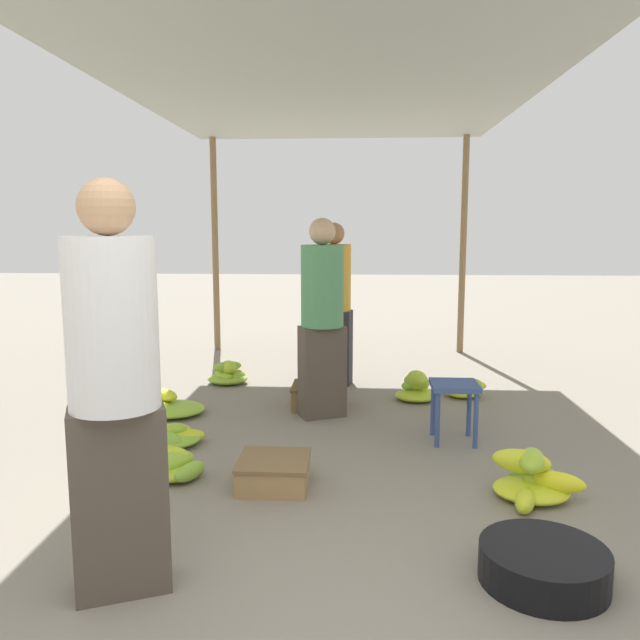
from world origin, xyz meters
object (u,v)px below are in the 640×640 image
(banana_pile_left_0, at_px, (166,407))
(shopper_walking_mid, at_px, (322,315))
(stool, at_px, (454,395))
(banana_pile_left_3, at_px, (171,467))
(banana_pile_right_1, at_px, (532,480))
(banana_pile_right_2, at_px, (467,388))
(basin_black, at_px, (544,565))
(banana_pile_left_1, at_px, (229,375))
(banana_pile_left_2, at_px, (165,437))
(crate_mid, at_px, (317,396))
(shopper_walking_far, at_px, (334,301))
(crate_near, at_px, (274,472))
(banana_pile_right_0, at_px, (416,388))
(vendor_foreground, at_px, (115,385))

(banana_pile_left_0, xyz_separation_m, shopper_walking_mid, (1.33, 0.03, 0.80))
(stool, relative_size, banana_pile_left_3, 0.99)
(banana_pile_right_1, relative_size, banana_pile_right_2, 1.63)
(banana_pile_left_3, relative_size, banana_pile_right_2, 1.14)
(basin_black, distance_m, banana_pile_left_0, 3.44)
(basin_black, bearing_deg, banana_pile_left_3, 152.24)
(banana_pile_left_3, height_order, banana_pile_right_1, banana_pile_right_1)
(banana_pile_left_1, distance_m, banana_pile_right_2, 2.36)
(banana_pile_left_2, distance_m, banana_pile_right_1, 2.53)
(crate_mid, xyz_separation_m, shopper_walking_far, (0.11, 0.84, 0.74))
(banana_pile_right_2, xyz_separation_m, crate_near, (-1.53, -2.14, 0.00))
(banana_pile_left_1, xyz_separation_m, shopper_walking_mid, (1.02, -1.06, 0.76))
(banana_pile_left_0, distance_m, banana_pile_left_3, 1.43)
(banana_pile_left_3, height_order, shopper_walking_far, shopper_walking_far)
(stool, bearing_deg, crate_near, -143.82)
(banana_pile_left_2, bearing_deg, banana_pile_left_1, 87.32)
(banana_pile_left_0, xyz_separation_m, banana_pile_right_1, (2.65, -1.51, 0.05))
(shopper_walking_mid, bearing_deg, banana_pile_right_2, 26.99)
(basin_black, relative_size, banana_pile_right_2, 1.44)
(banana_pile_left_2, relative_size, banana_pile_right_0, 1.55)
(basin_black, bearing_deg, crate_near, 143.92)
(vendor_foreground, relative_size, banana_pile_left_3, 3.95)
(basin_black, distance_m, shopper_walking_far, 3.79)
(banana_pile_right_2, relative_size, shopper_walking_mid, 0.24)
(basin_black, relative_size, banana_pile_left_3, 1.27)
(stool, relative_size, banana_pile_left_1, 1.10)
(banana_pile_left_0, xyz_separation_m, banana_pile_left_2, (0.23, -0.76, 0.00))
(banana_pile_right_1, distance_m, crate_near, 1.53)
(banana_pile_right_1, bearing_deg, banana_pile_left_2, 162.83)
(banana_pile_left_3, bearing_deg, crate_near, -6.77)
(crate_near, distance_m, shopper_walking_far, 2.71)
(crate_near, bearing_deg, banana_pile_right_1, -2.67)
(vendor_foreground, relative_size, shopper_walking_far, 1.08)
(banana_pile_right_2, bearing_deg, banana_pile_left_2, -148.88)
(banana_pile_left_0, distance_m, shopper_walking_mid, 1.55)
(banana_pile_right_0, height_order, crate_mid, banana_pile_right_0)
(banana_pile_left_0, relative_size, crate_near, 1.37)
(basin_black, bearing_deg, banana_pile_right_2, 86.45)
(banana_pile_left_2, bearing_deg, vendor_foreground, -78.08)
(banana_pile_left_2, bearing_deg, stool, 5.85)
(vendor_foreground, bearing_deg, banana_pile_right_1, 27.53)
(basin_black, bearing_deg, stool, 93.59)
(basin_black, distance_m, crate_mid, 2.97)
(banana_pile_left_2, height_order, banana_pile_left_3, banana_pile_left_3)
(basin_black, xyz_separation_m, banana_pile_left_3, (-2.00, 1.05, -0.01))
(banana_pile_right_2, relative_size, shopper_walking_far, 0.24)
(stool, bearing_deg, banana_pile_left_1, 141.13)
(basin_black, bearing_deg, banana_pile_right_1, 77.93)
(stool, xyz_separation_m, shopper_walking_mid, (-1.01, 0.57, 0.50))
(vendor_foreground, height_order, banana_pile_left_2, vendor_foreground)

